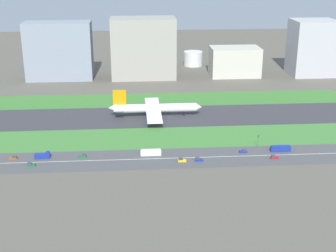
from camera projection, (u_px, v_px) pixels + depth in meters
The scene contains 24 objects.
ground_plane at pixel (169, 116), 336.26m from camera, with size 800.00×800.00×0.00m, color #5B564C.
runway at pixel (169, 116), 336.24m from camera, with size 280.00×46.00×0.10m, color #38383D.
grass_median_north at pixel (165, 99), 374.71m from camera, with size 280.00×36.00×0.10m, color #3D7A33.
grass_median_south at pixel (175, 137), 297.78m from camera, with size 280.00×36.00×0.10m, color #427F38.
highway at pixel (180, 158), 267.76m from camera, with size 280.00×28.00×0.10m, color #4C4C4F.
highway_centerline at pixel (180, 158), 267.74m from camera, with size 266.00×0.50×0.01m, color silver.
airliner at pixel (154, 108), 333.38m from camera, with size 65.00×56.00×19.70m.
car_5 at pixel (182, 160), 262.82m from camera, with size 4.40×1.80×2.00m.
car_6 at pixel (199, 160), 263.47m from camera, with size 4.40×1.80×2.00m.
car_0 at pixel (274, 157), 266.43m from camera, with size 4.40×1.80×2.00m.
car_3 at pixel (83, 156), 268.37m from camera, with size 4.40×1.80×2.00m.
truck_0 at pixel (43, 156), 266.57m from camera, with size 8.40×2.50×4.00m.
car_4 at pixel (243, 151), 274.76m from camera, with size 4.40×1.80×2.00m.
bus_0 at pixel (281, 149), 275.98m from camera, with size 11.60×2.50×3.50m.
car_2 at pixel (13, 158), 265.70m from camera, with size 4.40×1.80×2.00m.
bus_1 at pixel (151, 152), 270.74m from camera, with size 11.60×2.50×3.50m.
car_1 at pixel (31, 165), 257.11m from camera, with size 4.40×1.80×2.00m.
traffic_light at pixel (258, 140), 281.84m from camera, with size 0.36×0.50×7.20m.
terminal_building at pixel (59, 51), 428.24m from camera, with size 58.54×24.84×51.04m, color gray.
hangar_building at pixel (143, 48), 433.04m from camera, with size 57.55×31.43×53.90m, color #9E998E.
office_tower at pixel (235, 62), 443.60m from camera, with size 44.89×27.09×26.44m, color beige.
cargo_warehouse at pixel (312, 48), 444.59m from camera, with size 39.06×34.12×50.45m, color #B2B2B7.
fuel_tank_west at pixel (158, 58), 482.78m from camera, with size 25.52×25.52×16.08m, color silver.
fuel_tank_centre at pixel (193, 59), 485.55m from camera, with size 18.76×18.76×14.33m, color silver.
Camera 1 is at (-24.78, -317.69, 107.59)m, focal length 51.43 mm.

